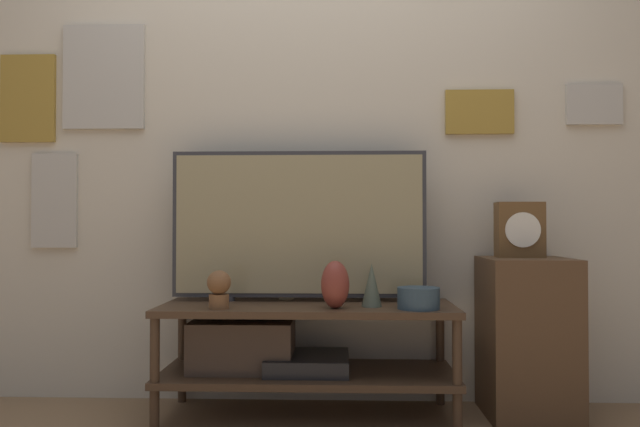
{
  "coord_description": "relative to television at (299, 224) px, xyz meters",
  "views": [
    {
      "loc": [
        0.15,
        -2.46,
        0.84
      ],
      "look_at": [
        0.05,
        0.29,
        0.89
      ],
      "focal_mm": 35.0,
      "sensor_mm": 36.0,
      "label": 1
    }
  ],
  "objects": [
    {
      "name": "vase_urn_stoneware",
      "position": [
        0.17,
        -0.24,
        -0.25
      ],
      "size": [
        0.12,
        0.12,
        0.2
      ],
      "color": "brown",
      "rests_on": "media_console"
    },
    {
      "name": "wall_back",
      "position": [
        0.04,
        0.19,
        0.51
      ],
      "size": [
        6.4,
        0.08,
        2.7
      ],
      "color": "beige",
      "rests_on": "ground_plane"
    },
    {
      "name": "decorative_bust",
      "position": [
        -0.32,
        -0.26,
        -0.27
      ],
      "size": [
        0.1,
        0.1,
        0.16
      ],
      "color": "brown",
      "rests_on": "media_console"
    },
    {
      "name": "vase_slim_bronze",
      "position": [
        0.33,
        -0.17,
        -0.26
      ],
      "size": [
        0.09,
        0.09,
        0.19
      ],
      "color": "#4C5647",
      "rests_on": "media_console"
    },
    {
      "name": "candle_jar",
      "position": [
        -0.06,
        0.08,
        -0.31
      ],
      "size": [
        0.07,
        0.07,
        0.09
      ],
      "color": "beige",
      "rests_on": "media_console"
    },
    {
      "name": "media_console",
      "position": [
        -0.05,
        -0.11,
        -0.54
      ],
      "size": [
        1.29,
        0.5,
        0.49
      ],
      "color": "#422D1E",
      "rests_on": "ground_plane"
    },
    {
      "name": "mantel_clock",
      "position": [
        1.0,
        -0.03,
        -0.02
      ],
      "size": [
        0.21,
        0.11,
        0.25
      ],
      "color": "brown",
      "rests_on": "side_table"
    },
    {
      "name": "side_table",
      "position": [
        1.01,
        -0.07,
        -0.5
      ],
      "size": [
        0.37,
        0.41,
        0.7
      ],
      "color": "#513823",
      "rests_on": "ground_plane"
    },
    {
      "name": "vase_wide_bowl",
      "position": [
        0.52,
        -0.24,
        -0.31
      ],
      "size": [
        0.18,
        0.18,
        0.09
      ],
      "color": "#2D4251",
      "rests_on": "media_console"
    },
    {
      "name": "television",
      "position": [
        0.0,
        0.0,
        0.0
      ],
      "size": [
        1.16,
        0.05,
        0.69
      ],
      "color": "#333338",
      "rests_on": "media_console"
    }
  ]
}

